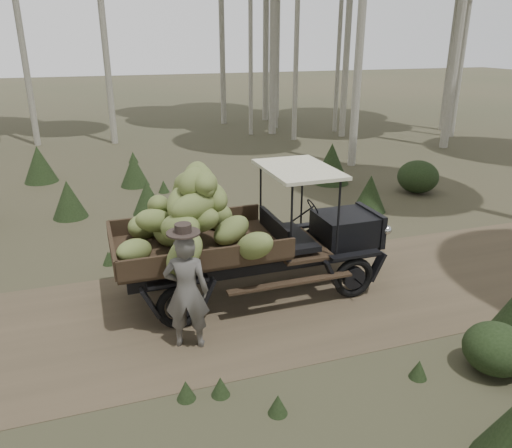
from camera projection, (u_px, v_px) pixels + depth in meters
The scene contains 5 objects.
ground at pixel (153, 322), 8.80m from camera, with size 120.00×120.00×0.00m, color #473D2B.
dirt_track at pixel (153, 322), 8.80m from camera, with size 70.00×4.00×0.01m, color brown.
banana_truck at pixel (220, 221), 9.19m from camera, with size 5.43×2.85×2.75m.
farmer at pixel (186, 290), 7.82m from camera, with size 0.82×0.66×2.11m.
undergrowth at pixel (140, 281), 9.08m from camera, with size 22.77×22.16×1.37m.
Camera 1 is at (-0.66, -7.80, 4.74)m, focal length 35.00 mm.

